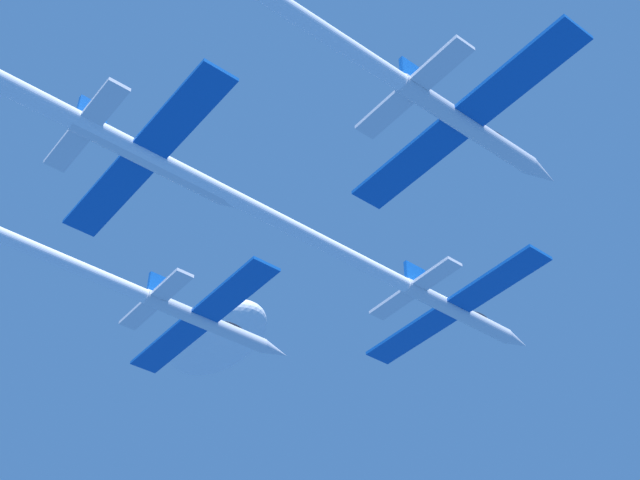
# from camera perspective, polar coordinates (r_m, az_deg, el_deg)

# --- Properties ---
(jet_lead) EXTENTS (20.04, 55.68, 3.32)m
(jet_lead) POSITION_cam_1_polar(r_m,az_deg,el_deg) (72.51, 0.47, -0.33)
(jet_lead) COLOR silver
(jet_left_wing) EXTENTS (20.04, 53.38, 3.32)m
(jet_left_wing) POSITION_cam_1_polar(r_m,az_deg,el_deg) (76.61, -15.62, -1.33)
(jet_left_wing) COLOR silver
(jet_right_wing) EXTENTS (20.04, 52.92, 3.32)m
(jet_right_wing) POSITION_cam_1_polar(r_m,az_deg,el_deg) (57.18, -0.40, 13.24)
(jet_right_wing) COLOR silver
(cloud_wispy) EXTENTS (22.33, 12.28, 7.82)m
(cloud_wispy) POSITION_cam_1_polar(r_m,az_deg,el_deg) (150.69, -6.47, -6.12)
(cloud_wispy) COLOR white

